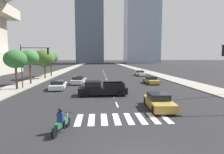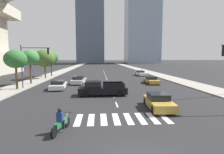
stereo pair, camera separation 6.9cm
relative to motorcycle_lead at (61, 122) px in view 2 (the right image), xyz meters
The scene contains 19 objects.
sidewalk_east 31.59m from the motorcycle_lead, 55.89° to the left, with size 4.00×260.00×0.15m, color gray.
sidewalk_west 27.94m from the motorcycle_lead, 110.57° to the left, with size 4.00×260.00×0.15m, color gray.
crosswalk_near 4.49m from the motorcycle_lead, 27.44° to the left, with size 6.75×2.55×0.01m.
lane_divider_center 30.31m from the motorcycle_lead, 82.51° to the left, with size 0.14×50.00×0.01m.
motorcycle_lead is the anchor object (origin of this frame).
pickup_truck 10.71m from the motorcycle_lead, 76.74° to the left, with size 5.65×2.08×1.67m.
sedan_silver_0 20.54m from the motorcycle_lead, 93.26° to the left, with size 2.30×4.93×1.29m.
sedan_gold_1 22.92m from the motorcycle_lead, 60.18° to the left, with size 1.92×4.82×1.20m.
sedan_gold_2 8.71m from the motorcycle_lead, 31.11° to the left, with size 2.08×4.45×1.31m.
sedan_white_3 36.12m from the motorcycle_lead, 69.25° to the left, with size 1.96×4.86×1.26m.
sedan_white_4 15.68m from the motorcycle_lead, 102.79° to the left, with size 2.08×4.66×1.23m.
traffic_signal_far 17.79m from the motorcycle_lead, 114.36° to the left, with size 4.28×0.28×6.08m.
street_tree_nearest 17.83m from the motorcycle_lead, 121.11° to the left, with size 2.94×2.94×5.37m.
street_tree_second 22.38m from the motorcycle_lead, 114.15° to the left, with size 2.92×2.92×5.59m.
street_tree_third 29.89m from the motorcycle_lead, 107.70° to the left, with size 4.34×4.34×6.06m.
street_tree_fourth 34.78m from the motorcycle_lead, 105.12° to the left, with size 3.42×3.42×5.90m.
office_tower_left_skyline 166.34m from the motorcycle_lead, 91.75° to the left, with size 24.48×22.59×101.96m.
office_tower_center_skyline 149.72m from the motorcycle_lead, 75.19° to the left, with size 23.19×21.83×102.02m.
office_tower_right_skyline 179.58m from the motorcycle_lead, 72.96° to the left, with size 21.27×21.61×78.17m.
Camera 2 is at (-1.69, -6.63, 4.38)m, focal length 28.75 mm.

